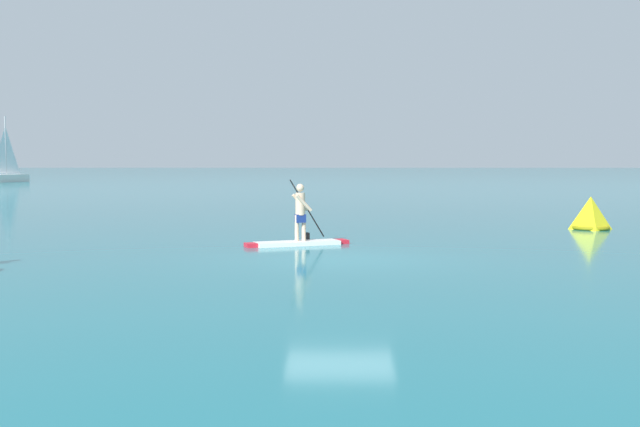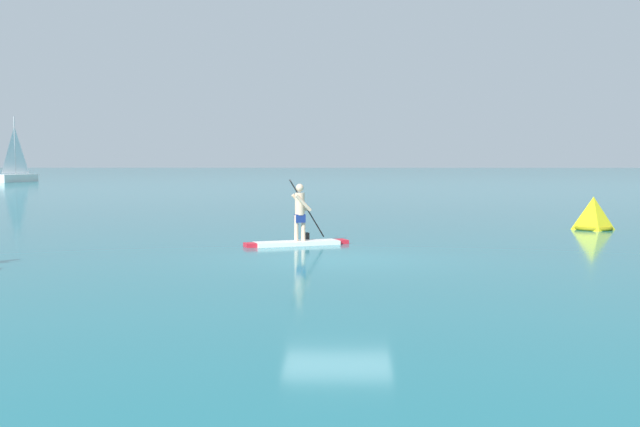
# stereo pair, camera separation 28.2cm
# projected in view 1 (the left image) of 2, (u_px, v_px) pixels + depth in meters

# --- Properties ---
(ground) EXTENTS (440.00, 440.00, 0.00)m
(ground) POSITION_uv_depth(u_px,v_px,m) (340.00, 259.00, 17.32)
(ground) COLOR #1E727F
(paddleboarder_mid_center) EXTENTS (2.81, 1.50, 1.79)m
(paddleboarder_mid_center) POSITION_uv_depth(u_px,v_px,m) (299.00, 232.00, 20.20)
(paddleboarder_mid_center) COLOR white
(paddleboarder_mid_center) RESTS_ON ground
(race_marker_buoy) EXTENTS (1.24, 1.24, 1.09)m
(race_marker_buoy) POSITION_uv_depth(u_px,v_px,m) (590.00, 215.00, 24.84)
(race_marker_buoy) COLOR yellow
(race_marker_buoy) RESTS_ON ground
(sailboat_left_horizon) EXTENTS (2.94, 5.63, 6.93)m
(sailboat_left_horizon) POSITION_uv_depth(u_px,v_px,m) (6.00, 174.00, 79.63)
(sailboat_left_horizon) COLOR white
(sailboat_left_horizon) RESTS_ON ground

